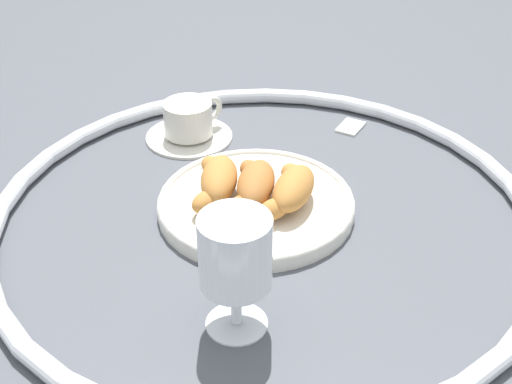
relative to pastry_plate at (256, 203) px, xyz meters
name	(u,v)px	position (x,y,z in m)	size (l,w,h in m)	color
ground_plane	(265,219)	(-0.01, -0.02, -0.01)	(2.20, 2.20, 0.00)	#4C4F56
table_chrome_rim	(265,212)	(-0.01, -0.02, 0.00)	(0.72, 0.72, 0.02)	silver
pastry_plate	(256,203)	(0.00, 0.00, 0.00)	(0.26, 0.26, 0.02)	silver
croissant_large	(291,189)	(0.02, -0.04, 0.03)	(0.13, 0.09, 0.04)	#BC7A38
croissant_small	(254,185)	(0.00, 0.00, 0.03)	(0.12, 0.10, 0.04)	#AD6B33
croissant_extra	(217,180)	(-0.02, 0.05, 0.03)	(0.12, 0.11, 0.04)	#BC7A38
coffee_cup_near	(189,123)	(0.10, 0.20, 0.01)	(0.14, 0.14, 0.06)	silver
juice_glass_left	(235,257)	(-0.19, -0.11, 0.08)	(0.08, 0.08, 0.14)	white
sugar_packet	(351,126)	(0.28, 0.01, -0.01)	(0.05, 0.03, 0.01)	white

